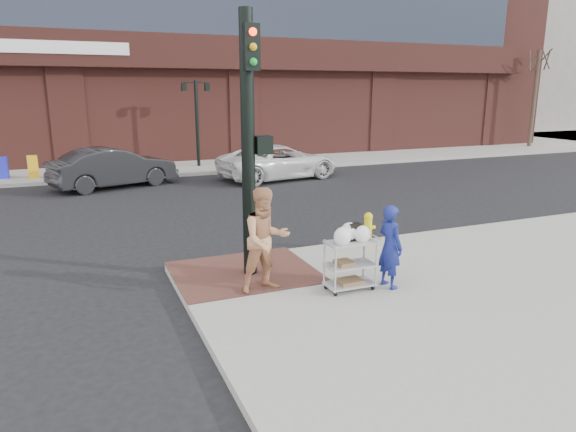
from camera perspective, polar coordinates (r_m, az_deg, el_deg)
name	(u,v)px	position (r m, az deg, el deg)	size (l,w,h in m)	color
ground	(289,290)	(9.90, 0.09, -8.26)	(220.00, 220.00, 0.00)	black
sidewalk_far	(278,135)	(43.67, -1.09, 9.04)	(65.00, 36.00, 0.15)	gray
brick_curb_ramp	(244,272)	(10.44, -4.89, -6.20)	(2.80, 2.40, 0.01)	#502B25
filler_block	(489,41)	(63.90, 21.41, 17.67)	(14.00, 20.00, 18.00)	slate
bare_tree_a	(540,48)	(37.26, 26.19, 16.40)	(1.80, 1.80, 7.20)	#382B21
lamp_post	(197,114)	(25.10, -10.10, 11.11)	(1.32, 0.22, 4.00)	black
traffic_signal_pole	(250,139)	(9.76, -4.29, 8.56)	(0.61, 0.51, 5.00)	black
woman_blue	(390,246)	(9.61, 11.28, -3.33)	(0.57, 0.37, 1.56)	navy
pedestrian_tan	(266,240)	(9.21, -2.48, -2.67)	(0.93, 0.72, 1.91)	tan
sedan_dark	(114,168)	(21.17, -18.81, 5.12)	(1.66, 4.75, 1.57)	black
minivan_white	(279,162)	(22.05, -0.99, 6.04)	(2.43, 5.27, 1.47)	white
utility_cart	(350,260)	(9.42, 6.92, -4.91)	(0.90, 0.51, 1.24)	#99999E
fire_hydrant	(368,228)	(12.20, 8.87, -1.38)	(0.37, 0.26, 0.79)	yellow
newsbox_yellow	(33,167)	(23.85, -26.48, 4.92)	(0.40, 0.36, 0.94)	gold
newsbox_blue	(3,168)	(24.32, -29.11, 4.72)	(0.38, 0.34, 0.90)	#1D22BE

